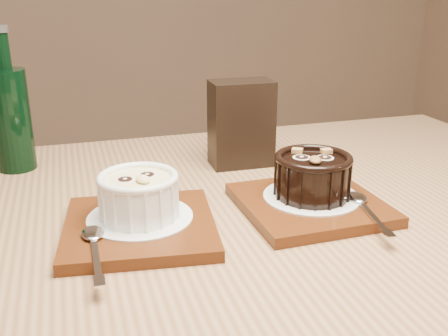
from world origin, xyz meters
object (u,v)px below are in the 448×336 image
object	(u,v)px
condiment_stand	(241,124)
green_bottle	(11,116)
ramekin_white	(139,194)
table	(223,281)
tray_left	(140,227)
tray_right	(310,204)
ramekin_dark	(313,174)

from	to	relation	value
condiment_stand	green_bottle	size ratio (longest dim) A/B	0.62
green_bottle	condiment_stand	bearing A→B (deg)	-15.16
ramekin_white	condiment_stand	size ratio (longest dim) A/B	0.70
table	green_bottle	bearing A→B (deg)	131.44
tray_left	ramekin_white	distance (m)	0.04
ramekin_white	tray_right	size ratio (longest dim) A/B	0.55
tray_right	condiment_stand	distance (m)	0.21
tray_right	ramekin_dark	xyz separation A→B (m)	(0.01, 0.01, 0.04)
table	condiment_stand	xyz separation A→B (m)	(0.10, 0.19, 0.16)
tray_right	condiment_stand	size ratio (longest dim) A/B	1.29
ramekin_dark	tray_right	bearing A→B (deg)	-106.12
tray_right	ramekin_dark	bearing A→B (deg)	52.74
tray_right	ramekin_dark	size ratio (longest dim) A/B	1.75
table	ramekin_dark	bearing A→B (deg)	-0.21
ramekin_white	condiment_stand	distance (m)	0.28
tray_left	tray_right	xyz separation A→B (m)	(0.23, -0.00, 0.00)
tray_right	green_bottle	size ratio (longest dim) A/B	0.79
green_bottle	ramekin_dark	bearing A→B (deg)	-37.23
ramekin_dark	condiment_stand	distance (m)	0.20
tray_right	green_bottle	bearing A→B (deg)	141.73
table	tray_left	world-z (taller)	tray_left
tray_left	condiment_stand	size ratio (longest dim) A/B	1.29
tray_left	tray_right	world-z (taller)	same
tray_right	condiment_stand	bearing A→B (deg)	96.87
ramekin_white	tray_right	xyz separation A→B (m)	(0.23, -0.01, -0.04)
table	green_bottle	xyz separation A→B (m)	(-0.26, 0.29, 0.18)
tray_right	tray_left	bearing A→B (deg)	178.87
ramekin_white	condiment_stand	world-z (taller)	condiment_stand
tray_right	ramekin_dark	distance (m)	0.04
ramekin_white	tray_left	bearing A→B (deg)	-119.35
table	tray_right	size ratio (longest dim) A/B	6.79
green_bottle	table	bearing A→B (deg)	-48.56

